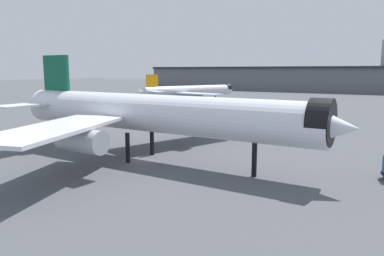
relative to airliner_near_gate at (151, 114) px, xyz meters
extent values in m
plane|color=#4C4F54|center=(-1.33, -1.22, -7.24)|extent=(900.00, 900.00, 0.00)
cylinder|color=silver|center=(0.35, -0.02, 0.13)|extent=(51.72, 7.85, 5.66)
cone|color=silver|center=(26.09, -1.11, 0.13)|extent=(6.46, 5.81, 5.55)
cone|color=silver|center=(-25.39, 1.08, 0.13)|extent=(7.59, 5.69, 5.38)
cylinder|color=black|center=(24.96, -1.06, 0.55)|extent=(2.79, 5.82, 5.72)
cube|color=silver|center=(-3.01, 14.57, -0.58)|extent=(15.82, 24.61, 0.45)
cylinder|color=#B7BAC1|center=(-1.90, 11.73, -2.45)|extent=(7.34, 3.42, 3.12)
cube|color=silver|center=(-4.24, -14.26, -0.58)|extent=(14.17, 24.55, 0.45)
cylinder|color=#B7BAC1|center=(-2.88, -11.53, -2.45)|extent=(7.34, 3.42, 3.12)
cube|color=#0F5138|center=(-21.27, 0.90, 4.66)|extent=(6.20, 0.83, 9.06)
cube|color=silver|center=(-22.04, 7.00, 0.69)|extent=(5.03, 9.46, 0.34)
cube|color=silver|center=(-22.56, -5.10, 0.69)|extent=(5.03, 9.46, 0.34)
cylinder|color=black|center=(16.83, -0.71, -4.97)|extent=(0.68, 0.68, 4.53)
cylinder|color=black|center=(-2.09, 3.07, -4.97)|extent=(0.68, 0.68, 4.53)
cylinder|color=black|center=(-2.35, -2.88, -4.97)|extent=(0.68, 0.68, 4.53)
cylinder|color=silver|center=(-42.25, 86.69, -1.79)|extent=(22.62, 38.52, 4.19)
cone|color=silver|center=(-32.80, 104.99, -1.79)|extent=(5.76, 5.98, 4.10)
cone|color=silver|center=(-51.70, 68.39, -1.79)|extent=(6.03, 6.66, 3.98)
cylinder|color=black|center=(-33.19, 104.24, -1.48)|extent=(4.62, 3.62, 4.23)
cube|color=silver|center=(-53.80, 89.09, -2.32)|extent=(17.72, 17.81, 0.34)
cylinder|color=#B7BAC1|center=(-51.37, 88.95, -3.70)|extent=(4.69, 6.18, 2.30)
cube|color=silver|center=(-33.61, 78.66, -2.32)|extent=(19.36, 9.50, 0.34)
cylinder|color=#B7BAC1|center=(-35.13, 80.56, -3.70)|extent=(4.69, 6.18, 2.30)
cube|color=orange|center=(-50.19, 71.32, 1.56)|extent=(2.64, 4.58, 6.70)
cube|color=silver|center=(-54.79, 72.77, -1.37)|extent=(8.29, 6.70, 0.25)
cube|color=silver|center=(-46.34, 68.41, -1.37)|extent=(8.29, 6.70, 0.25)
cylinder|color=black|center=(-36.20, 98.40, -5.56)|extent=(0.50, 0.50, 3.35)
cylinder|color=black|center=(-45.15, 85.87, -5.56)|extent=(0.50, 0.50, 3.35)
cylinder|color=black|center=(-41.24, 83.85, -5.56)|extent=(0.50, 0.50, 3.35)
cube|color=slate|center=(-29.74, 205.29, 0.25)|extent=(207.33, 28.47, 14.97)
cube|color=#232628|center=(-29.74, 205.29, 8.33)|extent=(207.34, 31.26, 1.20)
camera|label=1|loc=(32.48, -45.51, 6.58)|focal=34.47mm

